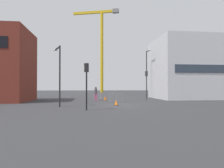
{
  "coord_description": "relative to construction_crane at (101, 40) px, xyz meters",
  "views": [
    {
      "loc": [
        -3.11,
        -20.46,
        1.87
      ],
      "look_at": [
        0.0,
        7.46,
        2.22
      ],
      "focal_mm": 32.92,
      "sensor_mm": 36.0,
      "label": 1
    }
  ],
  "objects": [
    {
      "name": "construction_crane",
      "position": [
        0.0,
        0.0,
        0.0
      ],
      "size": [
        13.6,
        4.88,
        24.65
      ],
      "color": "gold",
      "rests_on": "ground"
    },
    {
      "name": "streetlamp_short",
      "position": [
        -6.35,
        -41.29,
        -12.23
      ],
      "size": [
        0.97,
        1.89,
        5.62
      ],
      "color": "#232326",
      "rests_on": "ground"
    },
    {
      "name": "pedestrian_walking",
      "position": [
        -2.67,
        -33.08,
        -14.61
      ],
      "size": [
        0.34,
        0.34,
        1.85
      ],
      "color": "#D14C8C",
      "rests_on": "ground"
    },
    {
      "name": "traffic_light_island",
      "position": [
        -3.77,
        -44.47,
        -13.19
      ],
      "size": [
        0.39,
        0.33,
        3.71
      ],
      "color": "black",
      "rests_on": "ground"
    },
    {
      "name": "traffic_light_verge",
      "position": [
        4.22,
        -33.43,
        -13.02
      ],
      "size": [
        0.37,
        0.37,
        3.97
      ],
      "color": "#2D2D30",
      "rests_on": "ground"
    },
    {
      "name": "streetlamp_tall",
      "position": [
        5.86,
        -28.03,
        -11.15
      ],
      "size": [
        0.44,
        1.91,
        7.71
      ],
      "color": "black",
      "rests_on": "ground"
    },
    {
      "name": "ground",
      "position": [
        -0.44,
        -40.29,
        -15.7
      ],
      "size": [
        160.0,
        160.0,
        0.0
      ],
      "primitive_type": "plane",
      "color": "#333335"
    },
    {
      "name": "safety_barrier_right_run",
      "position": [
        -0.25,
        -36.09,
        -15.13
      ],
      "size": [
        1.86,
        0.13,
        1.08
      ],
      "color": "gray",
      "rests_on": "ground"
    },
    {
      "name": "safety_barrier_mid_span",
      "position": [
        -1.89,
        -30.84,
        -15.13
      ],
      "size": [
        0.07,
        2.1,
        1.08
      ],
      "color": "gray",
      "rests_on": "ground"
    },
    {
      "name": "traffic_cone_on_verge",
      "position": [
        -0.87,
        -40.41,
        -15.47
      ],
      "size": [
        0.49,
        0.49,
        0.5
      ],
      "color": "black",
      "rests_on": "ground"
    },
    {
      "name": "office_block",
      "position": [
        12.97,
        -30.06,
        -11.04
      ],
      "size": [
        12.32,
        9.1,
        9.31
      ],
      "color": "silver",
      "rests_on": "ground"
    },
    {
      "name": "traffic_cone_by_barrier",
      "position": [
        -1.38,
        -32.79,
        -15.44
      ],
      "size": [
        0.54,
        0.54,
        0.55
      ],
      "color": "black",
      "rests_on": "ground"
    }
  ]
}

